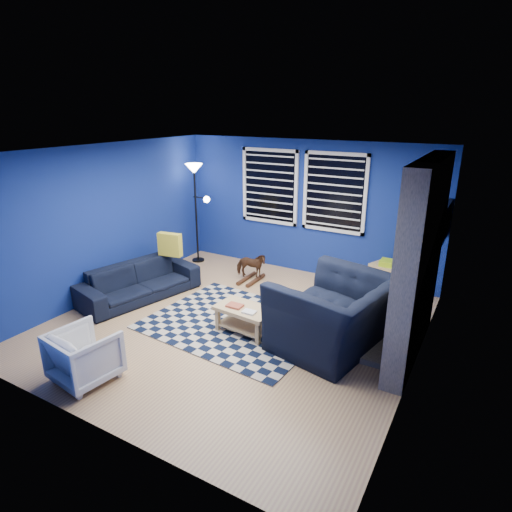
{
  "coord_description": "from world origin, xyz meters",
  "views": [
    {
      "loc": [
        3.06,
        -4.74,
        3.04
      ],
      "look_at": [
        0.18,
        0.3,
        1.01
      ],
      "focal_mm": 30.0,
      "sensor_mm": 36.0,
      "label": 1
    }
  ],
  "objects_px": {
    "sofa": "(139,281)",
    "armchair_big": "(334,314)",
    "rocking_horse": "(251,265)",
    "cabinet": "(389,279)",
    "tv": "(444,223)",
    "floor_lamp": "(195,182)",
    "armchair_bent": "(85,355)",
    "coffee_table": "(245,314)"
  },
  "relations": [
    {
      "from": "cabinet",
      "to": "armchair_big",
      "type": "bearing_deg",
      "value": -74.47
    },
    {
      "from": "sofa",
      "to": "cabinet",
      "type": "relative_size",
      "value": 2.8
    },
    {
      "from": "coffee_table",
      "to": "floor_lamp",
      "type": "xyz_separation_m",
      "value": [
        -2.38,
        2.09,
        1.35
      ]
    },
    {
      "from": "tv",
      "to": "armchair_bent",
      "type": "height_order",
      "value": "tv"
    },
    {
      "from": "tv",
      "to": "cabinet",
      "type": "bearing_deg",
      "value": 161.82
    },
    {
      "from": "tv",
      "to": "cabinet",
      "type": "xyz_separation_m",
      "value": [
        -0.76,
        0.25,
        -1.14
      ]
    },
    {
      "from": "rocking_horse",
      "to": "cabinet",
      "type": "bearing_deg",
      "value": -90.79
    },
    {
      "from": "sofa",
      "to": "floor_lamp",
      "type": "xyz_separation_m",
      "value": [
        -0.24,
        1.95,
        1.35
      ]
    },
    {
      "from": "sofa",
      "to": "rocking_horse",
      "type": "distance_m",
      "value": 1.99
    },
    {
      "from": "coffee_table",
      "to": "cabinet",
      "type": "bearing_deg",
      "value": 58.99
    },
    {
      "from": "tv",
      "to": "sofa",
      "type": "bearing_deg",
      "value": -155.34
    },
    {
      "from": "sofa",
      "to": "armchair_big",
      "type": "xyz_separation_m",
      "value": [
        3.35,
        0.11,
        0.19
      ]
    },
    {
      "from": "sofa",
      "to": "cabinet",
      "type": "height_order",
      "value": "cabinet"
    },
    {
      "from": "rocking_horse",
      "to": "coffee_table",
      "type": "relative_size",
      "value": 0.66
    },
    {
      "from": "armchair_bent",
      "to": "rocking_horse",
      "type": "height_order",
      "value": "armchair_bent"
    },
    {
      "from": "armchair_bent",
      "to": "coffee_table",
      "type": "xyz_separation_m",
      "value": [
        1.05,
        1.85,
        -0.03
      ]
    },
    {
      "from": "sofa",
      "to": "armchair_bent",
      "type": "distance_m",
      "value": 2.28
    },
    {
      "from": "armchair_big",
      "to": "rocking_horse",
      "type": "xyz_separation_m",
      "value": [
        -2.09,
        1.43,
        -0.18
      ]
    },
    {
      "from": "rocking_horse",
      "to": "tv",
      "type": "bearing_deg",
      "value": -99.28
    },
    {
      "from": "armchair_big",
      "to": "rocking_horse",
      "type": "height_order",
      "value": "armchair_big"
    },
    {
      "from": "tv",
      "to": "rocking_horse",
      "type": "height_order",
      "value": "tv"
    },
    {
      "from": "cabinet",
      "to": "rocking_horse",
      "type": "bearing_deg",
      "value": -141.54
    },
    {
      "from": "armchair_bent",
      "to": "cabinet",
      "type": "relative_size",
      "value": 0.97
    },
    {
      "from": "armchair_big",
      "to": "cabinet",
      "type": "relative_size",
      "value": 2.1
    },
    {
      "from": "sofa",
      "to": "armchair_big",
      "type": "height_order",
      "value": "armchair_big"
    },
    {
      "from": "rocking_horse",
      "to": "floor_lamp",
      "type": "xyz_separation_m",
      "value": [
        -1.49,
        0.41,
        1.33
      ]
    },
    {
      "from": "sofa",
      "to": "tv",
      "type": "bearing_deg",
      "value": -51.16
    },
    {
      "from": "sofa",
      "to": "coffee_table",
      "type": "distance_m",
      "value": 2.14
    },
    {
      "from": "coffee_table",
      "to": "floor_lamp",
      "type": "bearing_deg",
      "value": 138.66
    },
    {
      "from": "armchair_big",
      "to": "cabinet",
      "type": "height_order",
      "value": "armchair_big"
    },
    {
      "from": "rocking_horse",
      "to": "coffee_table",
      "type": "height_order",
      "value": "rocking_horse"
    },
    {
      "from": "armchair_bent",
      "to": "floor_lamp",
      "type": "xyz_separation_m",
      "value": [
        -1.33,
        3.95,
        1.32
      ]
    },
    {
      "from": "tv",
      "to": "armchair_bent",
      "type": "relative_size",
      "value": 1.46
    },
    {
      "from": "armchair_big",
      "to": "coffee_table",
      "type": "relative_size",
      "value": 1.73
    },
    {
      "from": "floor_lamp",
      "to": "armchair_bent",
      "type": "bearing_deg",
      "value": -71.39
    },
    {
      "from": "sofa",
      "to": "coffee_table",
      "type": "relative_size",
      "value": 2.31
    },
    {
      "from": "floor_lamp",
      "to": "rocking_horse",
      "type": "bearing_deg",
      "value": -15.18
    },
    {
      "from": "rocking_horse",
      "to": "coffee_table",
      "type": "xyz_separation_m",
      "value": [
        0.88,
        -1.69,
        -0.02
      ]
    },
    {
      "from": "rocking_horse",
      "to": "cabinet",
      "type": "relative_size",
      "value": 0.79
    },
    {
      "from": "rocking_horse",
      "to": "floor_lamp",
      "type": "relative_size",
      "value": 0.28
    },
    {
      "from": "tv",
      "to": "armchair_bent",
      "type": "xyz_separation_m",
      "value": [
        -3.24,
        -3.99,
        -1.09
      ]
    },
    {
      "from": "armchair_big",
      "to": "coffee_table",
      "type": "xyz_separation_m",
      "value": [
        -1.21,
        -0.25,
        -0.2
      ]
    }
  ]
}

